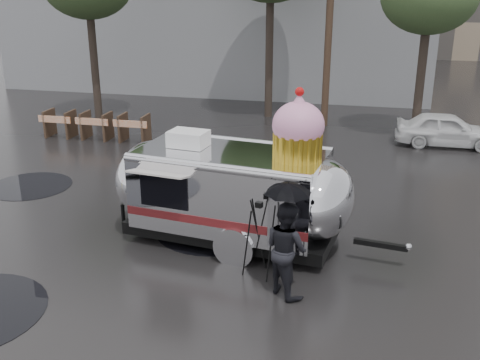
# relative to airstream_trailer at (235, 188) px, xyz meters

# --- Properties ---
(ground) EXTENTS (120.00, 120.00, 0.00)m
(ground) POSITION_rel_airstream_trailer_xyz_m (-1.48, -2.81, -1.30)
(ground) COLOR black
(ground) RESTS_ON ground
(puddles) EXTENTS (8.61, 10.77, 0.01)m
(puddles) POSITION_rel_airstream_trailer_xyz_m (-3.68, -1.71, -1.30)
(puddles) COLOR black
(puddles) RESTS_ON ground
(utility_pole) EXTENTS (1.60, 0.28, 9.00)m
(utility_pole) POSITION_rel_airstream_trailer_xyz_m (1.02, 11.19, 3.32)
(utility_pole) COLOR #473323
(utility_pole) RESTS_ON ground
(barricade_row) EXTENTS (4.30, 0.80, 1.00)m
(barricade_row) POSITION_rel_airstream_trailer_xyz_m (-7.03, 7.15, -0.78)
(barricade_row) COLOR #473323
(barricade_row) RESTS_ON ground
(airstream_trailer) EXTENTS (6.85, 2.87, 3.71)m
(airstream_trailer) POSITION_rel_airstream_trailer_xyz_m (0.00, 0.00, 0.00)
(airstream_trailer) COLOR silver
(airstream_trailer) RESTS_ON ground
(person_right) EXTENTS (1.00, 0.97, 1.86)m
(person_right) POSITION_rel_airstream_trailer_xyz_m (1.47, -1.96, -0.37)
(person_right) COLOR black
(person_right) RESTS_ON ground
(umbrella_black) EXTENTS (1.05, 1.05, 2.27)m
(umbrella_black) POSITION_rel_airstream_trailer_xyz_m (1.47, -1.96, 0.61)
(umbrella_black) COLOR black
(umbrella_black) RESTS_ON ground
(tripod) EXTENTS (0.65, 0.64, 1.61)m
(tripod) POSITION_rel_airstream_trailer_xyz_m (0.83, -1.43, -0.33)
(tripod) COLOR black
(tripod) RESTS_ON ground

